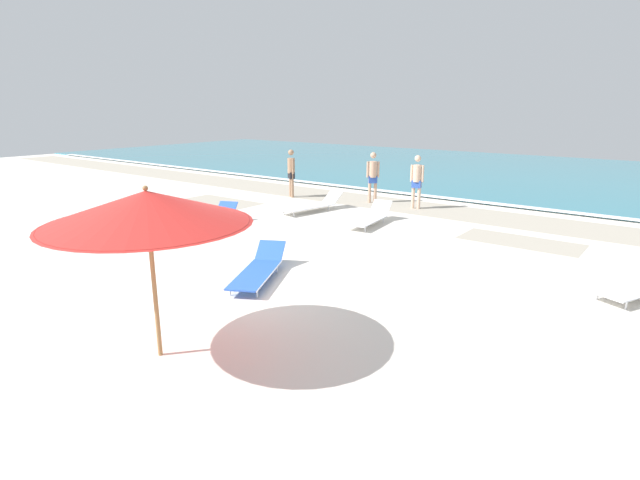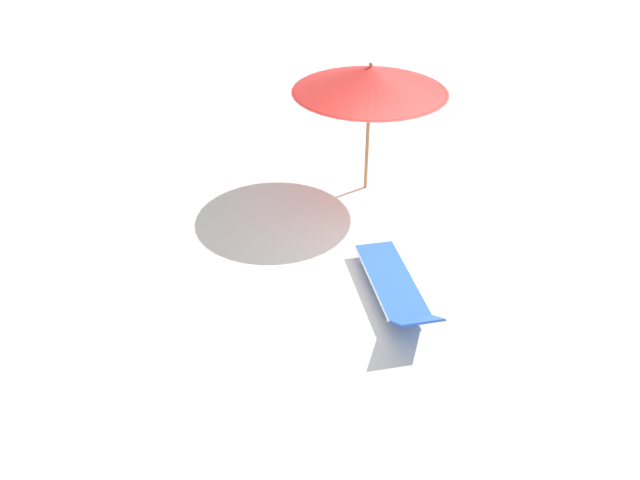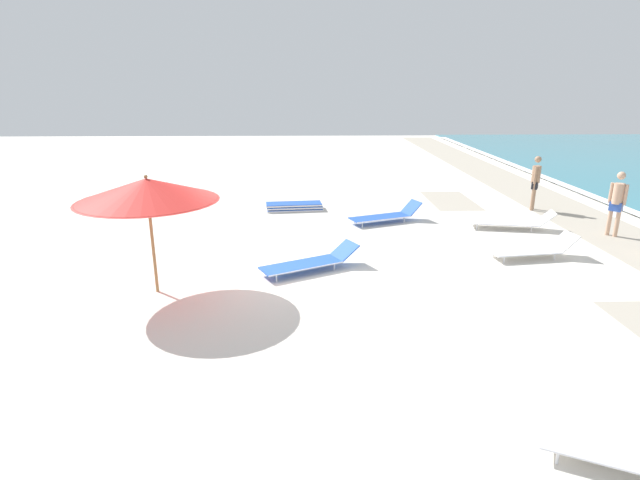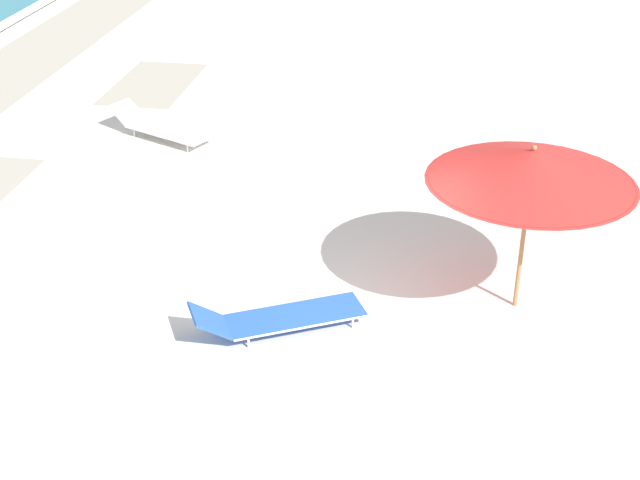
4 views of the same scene
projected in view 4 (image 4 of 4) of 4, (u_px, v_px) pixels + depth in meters
name	position (u px, v px, depth m)	size (l,w,h in m)	color
ground_plane	(344.00, 345.00, 11.48)	(60.00, 60.00, 0.16)	silver
beach_umbrella	(532.00, 166.00, 11.17)	(2.67, 2.67, 2.36)	#9E7547
sun_lounger_beside_umbrella	(160.00, 128.00, 17.38)	(1.50, 2.27, 0.51)	white
sun_lounger_near_water_left	(278.00, 317.00, 11.54)	(1.58, 2.29, 0.50)	blue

